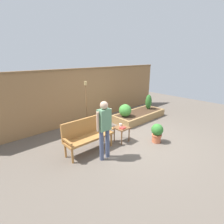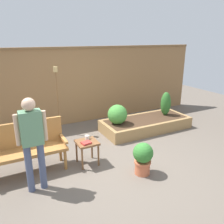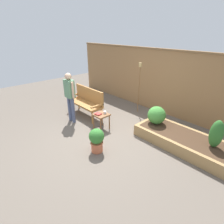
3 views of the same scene
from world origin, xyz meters
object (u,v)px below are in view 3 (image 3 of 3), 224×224
cup_on_table (105,112)px  potted_boxwood (97,139)px  shrub_near_bench (157,115)px  side_table (101,117)px  person_by_bench (70,94)px  shrub_far_corner (216,134)px  book_on_table (98,114)px  garden_bench (87,100)px  tiki_torch (139,79)px

cup_on_table → potted_boxwood: bearing=-50.6°
potted_boxwood → shrub_near_bench: 1.84m
side_table → cup_on_table: bearing=65.5°
cup_on_table → shrub_near_bench: size_ratio=0.24×
shrub_near_bench → person_by_bench: 2.64m
potted_boxwood → shrub_far_corner: shrub_far_corner is taller
side_table → book_on_table: (-0.04, -0.08, 0.10)m
garden_bench → shrub_far_corner: (3.84, 0.72, 0.08)m
side_table → book_on_table: book_on_table is taller
book_on_table → shrub_near_bench: bearing=31.2°
potted_boxwood → book_on_table: bearing=139.3°
garden_bench → potted_boxwood: size_ratio=2.37×
garden_bench → person_by_bench: bearing=-83.1°
shrub_near_bench → tiki_torch: tiki_torch is taller
book_on_table → potted_boxwood: (0.82, -0.70, -0.16)m
potted_boxwood → tiki_torch: 2.81m
garden_bench → tiki_torch: (1.01, 1.48, 0.64)m
shrub_far_corner → side_table: bearing=-160.1°
potted_boxwood → shrub_near_bench: (0.43, 1.77, 0.21)m
cup_on_table → person_by_bench: 1.24m
book_on_table → potted_boxwood: bearing=-50.2°
cup_on_table → potted_boxwood: (0.72, -0.88, -0.18)m
potted_boxwood → tiki_torch: size_ratio=0.35×
shrub_near_bench → book_on_table: bearing=-139.3°
book_on_table → shrub_far_corner: (2.78, 1.07, 0.13)m
tiki_torch → shrub_near_bench: bearing=-30.8°
side_table → shrub_far_corner: (2.74, 0.99, 0.23)m
shrub_near_bench → shrub_far_corner: shrub_far_corner is taller
shrub_near_bench → tiki_torch: size_ratio=0.29×
side_table → shrub_far_corner: 2.92m
garden_bench → cup_on_table: (1.15, -0.18, -0.03)m
garden_bench → person_by_bench: (0.08, -0.65, 0.39)m
shrub_near_bench → person_by_bench: size_ratio=0.32×
side_table → book_on_table: bearing=-119.2°
shrub_far_corner → potted_boxwood: bearing=-137.9°
cup_on_table → person_by_bench: (-1.07, -0.48, 0.41)m
book_on_table → tiki_torch: bearing=81.8°
shrub_far_corner → cup_on_table: bearing=-161.7°
cup_on_table → person_by_bench: bearing=-155.9°
cup_on_table → potted_boxwood: potted_boxwood is taller
cup_on_table → potted_boxwood: size_ratio=0.19×
book_on_table → shrub_far_corner: 2.98m
shrub_near_bench → side_table: bearing=-140.5°
garden_bench → cup_on_table: size_ratio=12.32×
cup_on_table → book_on_table: bearing=-116.6°
shrub_near_bench → garden_bench: bearing=-162.8°
garden_bench → side_table: bearing=-14.1°
potted_boxwood → shrub_far_corner: (1.96, 1.77, 0.29)m
tiki_torch → garden_bench: bearing=-124.4°
side_table → shrub_far_corner: shrub_far_corner is taller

